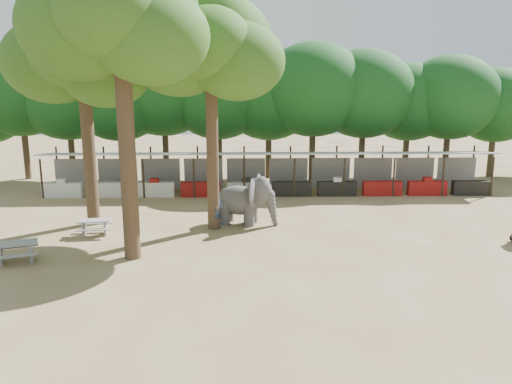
{
  "coord_description": "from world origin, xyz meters",
  "views": [
    {
      "loc": [
        -1.55,
        -17.04,
        6.85
      ],
      "look_at": [
        -1.0,
        5.0,
        2.0
      ],
      "focal_mm": 35.0,
      "sensor_mm": 36.0,
      "label": 1
    }
  ],
  "objects_px": {
    "yard_tree_center": "(117,16)",
    "elephant": "(246,200)",
    "yard_tree_left": "(80,53)",
    "picnic_table_near": "(16,249)",
    "picnic_table_far": "(95,225)",
    "yard_tree_back": "(208,44)",
    "handler": "(217,209)"
  },
  "relations": [
    {
      "from": "yard_tree_center",
      "to": "elephant",
      "type": "bearing_deg",
      "value": 44.52
    },
    {
      "from": "yard_tree_left",
      "to": "picnic_table_near",
      "type": "distance_m",
      "value": 9.59
    },
    {
      "from": "elephant",
      "to": "picnic_table_far",
      "type": "relative_size",
      "value": 2.04
    },
    {
      "from": "yard_tree_center",
      "to": "yard_tree_back",
      "type": "bearing_deg",
      "value": 53.14
    },
    {
      "from": "handler",
      "to": "picnic_table_near",
      "type": "height_order",
      "value": "handler"
    },
    {
      "from": "handler",
      "to": "picnic_table_near",
      "type": "xyz_separation_m",
      "value": [
        -7.6,
        -4.42,
        -0.43
      ]
    },
    {
      "from": "elephant",
      "to": "yard_tree_back",
      "type": "bearing_deg",
      "value": -145.48
    },
    {
      "from": "yard_tree_left",
      "to": "handler",
      "type": "bearing_deg",
      "value": -10.58
    },
    {
      "from": "handler",
      "to": "elephant",
      "type": "bearing_deg",
      "value": -40.57
    },
    {
      "from": "picnic_table_near",
      "to": "picnic_table_far",
      "type": "xyz_separation_m",
      "value": [
        2.04,
        3.47,
        -0.05
      ]
    },
    {
      "from": "yard_tree_back",
      "to": "elephant",
      "type": "xyz_separation_m",
      "value": [
        1.68,
        0.6,
        -7.33
      ]
    },
    {
      "from": "yard_tree_left",
      "to": "yard_tree_center",
      "type": "xyz_separation_m",
      "value": [
        3.0,
        -5.0,
        1.01
      ]
    },
    {
      "from": "yard_tree_center",
      "to": "elephant",
      "type": "distance_m",
      "value": 10.35
    },
    {
      "from": "yard_tree_center",
      "to": "handler",
      "type": "xyz_separation_m",
      "value": [
        3.32,
        3.82,
        -8.25
      ]
    },
    {
      "from": "yard_tree_back",
      "to": "picnic_table_near",
      "type": "distance_m",
      "value": 11.77
    },
    {
      "from": "handler",
      "to": "picnic_table_near",
      "type": "relative_size",
      "value": 0.95
    },
    {
      "from": "yard_tree_left",
      "to": "yard_tree_center",
      "type": "height_order",
      "value": "yard_tree_center"
    },
    {
      "from": "picnic_table_near",
      "to": "handler",
      "type": "bearing_deg",
      "value": 9.17
    },
    {
      "from": "elephant",
      "to": "handler",
      "type": "xyz_separation_m",
      "value": [
        -1.36,
        -0.78,
        -0.25
      ]
    },
    {
      "from": "yard_tree_left",
      "to": "picnic_table_far",
      "type": "relative_size",
      "value": 6.9
    },
    {
      "from": "yard_tree_left",
      "to": "picnic_table_far",
      "type": "distance_m",
      "value": 8.05
    },
    {
      "from": "yard_tree_left",
      "to": "elephant",
      "type": "height_order",
      "value": "yard_tree_left"
    },
    {
      "from": "yard_tree_center",
      "to": "handler",
      "type": "distance_m",
      "value": 9.68
    },
    {
      "from": "handler",
      "to": "picnic_table_near",
      "type": "bearing_deg",
      "value": 139.72
    },
    {
      "from": "elephant",
      "to": "handler",
      "type": "relative_size",
      "value": 1.7
    },
    {
      "from": "picnic_table_far",
      "to": "handler",
      "type": "bearing_deg",
      "value": 2.45
    },
    {
      "from": "yard_tree_left",
      "to": "elephant",
      "type": "xyz_separation_m",
      "value": [
        7.68,
        -0.4,
        -6.99
      ]
    },
    {
      "from": "picnic_table_far",
      "to": "yard_tree_center",
      "type": "bearing_deg",
      "value": -59.18
    },
    {
      "from": "handler",
      "to": "yard_tree_back",
      "type": "bearing_deg",
      "value": 80.01
    },
    {
      "from": "yard_tree_center",
      "to": "picnic_table_far",
      "type": "bearing_deg",
      "value": 128.01
    },
    {
      "from": "handler",
      "to": "yard_tree_center",
      "type": "bearing_deg",
      "value": 158.6
    },
    {
      "from": "handler",
      "to": "picnic_table_far",
      "type": "bearing_deg",
      "value": 119.2
    }
  ]
}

